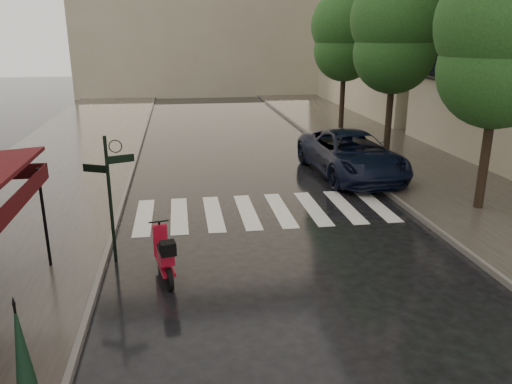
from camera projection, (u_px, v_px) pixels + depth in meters
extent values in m
plane|color=black|center=(163.00, 324.00, 9.51)|extent=(120.00, 120.00, 0.00)
cube|color=#38332D|center=(57.00, 169.00, 20.13)|extent=(6.00, 60.00, 0.12)
cube|color=#38332D|center=(401.00, 156.00, 22.29)|extent=(5.50, 60.00, 0.12)
cube|color=#595651|center=(134.00, 166.00, 20.57)|extent=(0.12, 60.00, 0.16)
cube|color=#595651|center=(341.00, 158.00, 21.88)|extent=(0.12, 60.00, 0.16)
cube|color=silver|center=(144.00, 217.00, 15.06)|extent=(0.50, 3.20, 0.01)
cube|color=silver|center=(179.00, 215.00, 15.21)|extent=(0.50, 3.20, 0.01)
cube|color=silver|center=(214.00, 213.00, 15.36)|extent=(0.50, 3.20, 0.01)
cube|color=silver|center=(247.00, 212.00, 15.52)|extent=(0.50, 3.20, 0.01)
cube|color=silver|center=(280.00, 210.00, 15.67)|extent=(0.50, 3.20, 0.01)
cube|color=silver|center=(313.00, 208.00, 15.82)|extent=(0.50, 3.20, 0.01)
cube|color=silver|center=(344.00, 206.00, 15.98)|extent=(0.50, 3.20, 0.01)
cube|color=silver|center=(376.00, 205.00, 16.13)|extent=(0.50, 3.20, 0.01)
cylinder|color=black|center=(44.00, 218.00, 11.32)|extent=(0.07, 0.07, 2.35)
cylinder|color=black|center=(110.00, 201.00, 11.69)|extent=(0.08, 0.08, 3.10)
cube|color=black|center=(120.00, 159.00, 11.43)|extent=(0.62, 0.26, 0.18)
cube|color=black|center=(95.00, 168.00, 11.41)|extent=(0.56, 0.29, 0.18)
cylinder|color=black|center=(487.00, 140.00, 14.94)|extent=(0.28, 0.28, 4.26)
sphere|color=#163C16|center=(497.00, 70.00, 14.32)|extent=(3.40, 3.40, 3.40)
sphere|color=#163C16|center=(504.00, 22.00, 13.92)|extent=(3.80, 3.80, 3.80)
cylinder|color=black|center=(390.00, 105.00, 21.48)|extent=(0.28, 0.28, 4.48)
sphere|color=#163C16|center=(394.00, 53.00, 20.83)|extent=(3.40, 3.40, 3.40)
sphere|color=#163C16|center=(397.00, 18.00, 20.41)|extent=(3.80, 3.80, 3.80)
cylinder|color=black|center=(343.00, 89.00, 28.12)|extent=(0.28, 0.28, 4.37)
sphere|color=#163C16|center=(345.00, 50.00, 27.48)|extent=(3.40, 3.40, 3.40)
sphere|color=#163C16|center=(346.00, 25.00, 27.08)|extent=(3.80, 3.80, 3.80)
sphere|color=#163C16|center=(347.00, 0.00, 26.70)|extent=(2.60, 2.60, 2.60)
cylinder|color=black|center=(170.00, 280.00, 10.73)|extent=(0.19, 0.50, 0.49)
cylinder|color=black|center=(160.00, 256.00, 11.87)|extent=(0.19, 0.50, 0.49)
cube|color=maroon|center=(165.00, 263.00, 11.30)|extent=(0.52, 1.35, 0.10)
cube|color=maroon|center=(166.00, 256.00, 10.98)|extent=(0.40, 0.60, 0.28)
cube|color=maroon|center=(160.00, 240.00, 11.59)|extent=(0.34, 0.18, 0.76)
cylinder|color=black|center=(159.00, 222.00, 11.55)|extent=(0.47, 0.12, 0.04)
cube|color=black|center=(168.00, 248.00, 10.54)|extent=(0.37, 0.36, 0.28)
imported|color=black|center=(351.00, 154.00, 19.26)|extent=(3.13, 6.21, 1.68)
cylinder|color=black|center=(25.00, 369.00, 6.50)|extent=(0.03, 0.03, 1.90)
cone|color=black|center=(24.00, 363.00, 6.47)|extent=(0.37, 0.37, 1.81)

